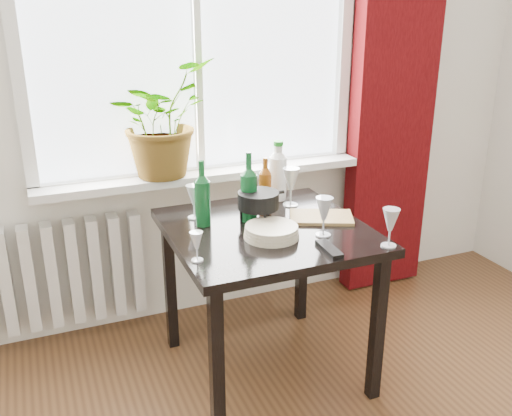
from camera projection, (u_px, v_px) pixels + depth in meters
name	position (u px, v px, depth m)	size (l,w,h in m)	color
window	(195.00, 17.00, 2.76)	(1.72, 0.08, 1.62)	white
windowsill	(204.00, 174.00, 2.97)	(1.72, 0.20, 0.04)	silver
curtain	(395.00, 73.00, 3.17)	(0.50, 0.12, 2.56)	#360406
radiator	(63.00, 273.00, 2.88)	(0.80, 0.10, 0.55)	silver
table	(267.00, 246.00, 2.54)	(0.85, 0.85, 0.74)	black
potted_plant	(160.00, 119.00, 2.80)	(0.51, 0.45, 0.57)	#2E7F21
wine_bottle_left	(202.00, 193.00, 2.49)	(0.07, 0.07, 0.30)	#0D471E
wine_bottle_right	(249.00, 186.00, 2.53)	(0.07, 0.07, 0.32)	#0D471F
bottle_amber	(265.00, 182.00, 2.71)	(0.06, 0.06, 0.25)	brown
cleaning_bottle	(278.00, 170.00, 2.81)	(0.09, 0.09, 0.30)	silver
wineglass_front_right	(324.00, 216.00, 2.39)	(0.07, 0.07, 0.17)	#B2B7C0
wineglass_far_right	(390.00, 227.00, 2.29)	(0.07, 0.07, 0.17)	#B2B6BF
wineglass_back_center	(291.00, 186.00, 2.74)	(0.08, 0.08, 0.19)	silver
wineglass_back_left	(194.00, 202.00, 2.58)	(0.07, 0.07, 0.16)	silver
wineglass_front_left	(197.00, 246.00, 2.17)	(0.05, 0.05, 0.12)	silver
plate_stack	(271.00, 232.00, 2.40)	(0.24, 0.24, 0.05)	beige
fondue_pot	(258.00, 207.00, 2.54)	(0.21, 0.18, 0.14)	black
tv_remote	(329.00, 249.00, 2.27)	(0.05, 0.17, 0.02)	black
cutting_board	(321.00, 217.00, 2.60)	(0.28, 0.18, 0.02)	olive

